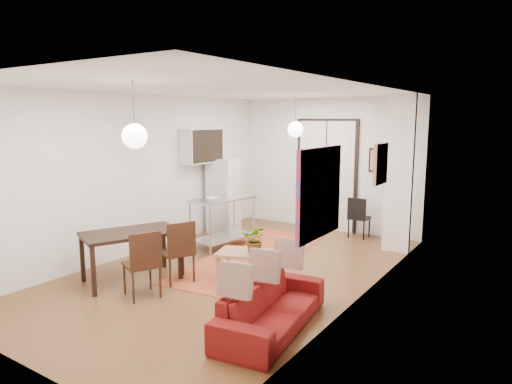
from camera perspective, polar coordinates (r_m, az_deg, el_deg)
The scene contains 27 objects.
floor at distance 7.55m, azimuth -2.66°, elevation -9.82°, with size 7.00×7.00×0.00m, color brown.
ceiling at distance 7.15m, azimuth -2.84°, elevation 12.72°, with size 4.20×7.00×0.02m, color white.
wall_back at distance 10.22m, azimuth 8.92°, elevation 3.43°, with size 4.20×0.02×2.90m, color silver.
wall_front at distance 4.89m, azimuth -27.77°, elevation -3.82°, with size 4.20×0.02×2.90m, color silver.
wall_left at distance 8.61m, azimuth -14.12°, elevation 2.19°, with size 0.02×7.00×2.90m, color silver.
wall_right at distance 6.22m, azimuth 13.08°, elevation -0.39°, with size 0.02×7.00×2.90m, color silver.
double_doors at distance 10.21m, azimuth 8.78°, elevation 2.01°, with size 1.44×0.06×2.50m, color silver.
stub_partition at distance 8.70m, azimuth 17.42°, elevation 2.11°, with size 0.50×0.10×2.90m, color silver.
wall_cabinet at distance 9.52m, azimuth -6.80°, elevation 5.77°, with size 0.35×1.00×0.70m, color white.
painting_popart at distance 5.06m, azimuth 7.94°, elevation -0.11°, with size 0.05×1.00×1.00m, color red.
painting_abstract at distance 6.93m, azimuth 15.31°, elevation 3.41°, with size 0.05×0.50×0.60m, color beige.
poster_back at distance 9.76m, azimuth 15.02°, elevation 3.84°, with size 0.40×0.03×0.50m, color red.
print_left at distance 10.00m, azimuth -5.61°, elevation 6.24°, with size 0.03×0.44×0.54m, color #A66E45.
pendant_back at distance 8.83m, azimuth 4.95°, elevation 7.82°, with size 0.30×0.30×0.80m.
pendant_front at distance 5.65m, azimuth -14.94°, elevation 6.77°, with size 0.30×0.30×0.80m.
kilim_rug at distance 8.28m, azimuth -0.43°, elevation -8.06°, with size 1.43×3.81×0.01m, color #C14B30.
sofa at distance 5.53m, azimuth 1.98°, elevation -14.13°, with size 1.85×0.72×0.54m, color maroon.
coffee_table at distance 7.04m, azimuth -0.76°, elevation -7.98°, with size 1.10×0.82×0.44m.
potted_plant at distance 6.91m, azimuth -0.07°, elevation -5.96°, with size 0.33×0.38×0.43m, color #34642D.
kitchen_counter at distance 8.78m, azimuth -4.17°, elevation -2.87°, with size 0.79×1.33×0.96m.
bowl at distance 8.48m, azimuth -5.44°, elevation -0.85°, with size 0.23×0.23×0.06m, color silver.
soap_bottle at distance 8.92m, azimuth -3.48°, elevation 0.15°, with size 0.09×0.09×0.20m, color #529CB2.
fridge at distance 9.92m, azimuth -4.10°, elevation -0.43°, with size 0.57×0.57×1.60m, color silver.
dining_table at distance 7.18m, azimuth -15.39°, elevation -5.44°, with size 1.30×1.60×0.77m.
dining_chair_near at distance 7.10m, azimuth -9.40°, elevation -6.51°, with size 0.60×0.71×0.96m.
dining_chair_far at distance 6.62m, azimuth -13.55°, elevation -7.80°, with size 0.60×0.71×0.96m.
black_side_chair at distance 9.78m, azimuth 12.97°, elevation -2.62°, with size 0.39×0.39×0.85m.
Camera 1 is at (4.21, -5.76, 2.46)m, focal length 32.00 mm.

